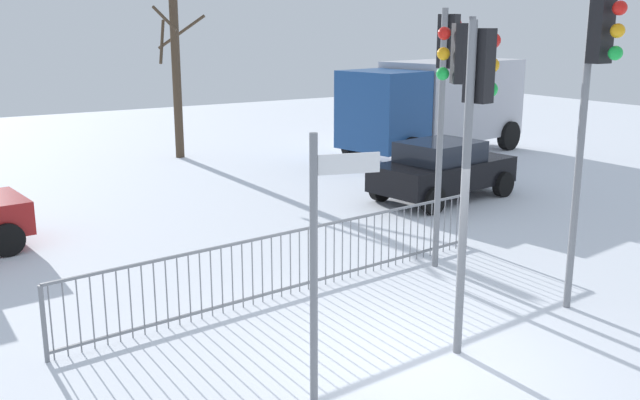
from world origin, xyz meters
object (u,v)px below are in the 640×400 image
(traffic_light_rear_left, at_px, (459,95))
(bare_tree_left, at_px, (176,72))
(traffic_light_rear_right, at_px, (595,82))
(traffic_light_foreground_right, at_px, (476,115))
(car_black_far, at_px, (442,169))
(direction_sign_post, at_px, (319,258))
(delivery_truck, at_px, (436,103))
(traffic_light_foreground_left, at_px, (446,81))

(traffic_light_rear_left, height_order, bare_tree_left, bare_tree_left)
(traffic_light_rear_left, bearing_deg, traffic_light_rear_right, -116.25)
(traffic_light_foreground_right, xyz_separation_m, car_black_far, (5.51, 6.66, -2.39))
(traffic_light_foreground_right, bearing_deg, traffic_light_rear_right, 83.04)
(direction_sign_post, xyz_separation_m, car_black_far, (7.91, 6.83, -0.99))
(traffic_light_rear_right, bearing_deg, delivery_truck, -126.24)
(traffic_light_rear_left, height_order, traffic_light_foreground_right, traffic_light_rear_left)
(car_black_far, bearing_deg, bare_tree_left, 102.06)
(bare_tree_left, bearing_deg, traffic_light_rear_right, -88.98)
(traffic_light_foreground_left, relative_size, traffic_light_rear_left, 1.04)
(traffic_light_foreground_left, xyz_separation_m, direction_sign_post, (-4.48, -3.03, -1.56))
(delivery_truck, distance_m, bare_tree_left, 8.59)
(traffic_light_foreground_right, bearing_deg, bare_tree_left, 162.70)
(traffic_light_rear_right, distance_m, traffic_light_foreground_right, 2.41)
(traffic_light_rear_left, xyz_separation_m, traffic_light_foreground_right, (-1.33, -1.73, -0.05))
(traffic_light_foreground_left, height_order, car_black_far, traffic_light_foreground_left)
(direction_sign_post, height_order, car_black_far, direction_sign_post)
(traffic_light_rear_left, relative_size, direction_sign_post, 1.39)
(traffic_light_rear_left, relative_size, bare_tree_left, 0.83)
(traffic_light_rear_left, xyz_separation_m, car_black_far, (4.18, 4.93, -2.44))
(traffic_light_foreground_left, relative_size, traffic_light_foreground_right, 1.05)
(traffic_light_foreground_left, bearing_deg, car_black_far, 116.43)
(traffic_light_rear_right, bearing_deg, direction_sign_post, -0.91)
(car_black_far, distance_m, bare_tree_left, 9.88)
(traffic_light_rear_right, height_order, traffic_light_foreground_right, traffic_light_rear_right)
(traffic_light_foreground_left, height_order, direction_sign_post, traffic_light_foreground_left)
(traffic_light_foreground_left, relative_size, car_black_far, 1.13)
(traffic_light_foreground_left, xyz_separation_m, delivery_truck, (7.54, 8.79, -1.58))
(traffic_light_foreground_right, relative_size, car_black_far, 1.07)
(traffic_light_foreground_right, distance_m, delivery_truck, 15.17)
(traffic_light_rear_right, relative_size, bare_tree_left, 0.89)
(car_black_far, xyz_separation_m, delivery_truck, (4.10, 4.99, 0.97))
(traffic_light_rear_left, xyz_separation_m, delivery_truck, (8.28, 9.92, -1.46))
(traffic_light_rear_left, bearing_deg, delivery_truck, -9.33)
(traffic_light_rear_right, bearing_deg, traffic_light_foreground_right, -1.55)
(traffic_light_foreground_right, xyz_separation_m, direction_sign_post, (-2.41, -0.17, -1.40))
(traffic_light_rear_right, xyz_separation_m, delivery_truck, (7.22, 11.54, -1.71))
(traffic_light_rear_right, xyz_separation_m, traffic_light_rear_left, (-1.06, 1.62, -0.25))
(traffic_light_foreground_right, bearing_deg, delivery_truck, 130.85)
(traffic_light_foreground_right, distance_m, direction_sign_post, 2.79)
(traffic_light_rear_right, relative_size, traffic_light_foreground_right, 1.10)
(bare_tree_left, bearing_deg, delivery_truck, -28.51)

